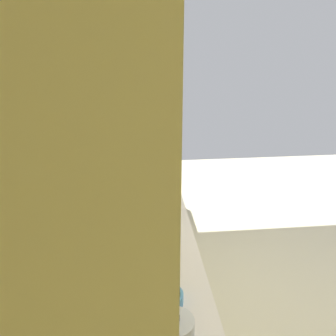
% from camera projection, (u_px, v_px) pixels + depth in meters
% --- Properties ---
extents(ground_plane, '(7.01, 7.01, 0.00)m').
position_uv_depth(ground_plane, '(292.00, 323.00, 2.67)').
color(ground_plane, beige).
extents(wall_back, '(4.50, 0.12, 2.59)m').
position_uv_depth(wall_back, '(71.00, 170.00, 2.05)').
color(wall_back, '#F0DC80').
rests_on(wall_back, ground_plane).
extents(counter_run, '(3.62, 0.66, 0.89)m').
position_uv_depth(counter_run, '(143.00, 329.00, 2.05)').
color(counter_run, beige).
rests_on(counter_run, ground_plane).
extents(upper_cabinets, '(2.72, 0.33, 0.68)m').
position_uv_depth(upper_cabinets, '(99.00, 86.00, 1.52)').
color(upper_cabinets, beige).
extents(oven_range, '(0.68, 0.68, 1.07)m').
position_uv_depth(oven_range, '(138.00, 178.00, 4.03)').
color(oven_range, black).
rests_on(oven_range, ground_plane).
extents(microwave, '(0.53, 0.40, 0.31)m').
position_uv_depth(microwave, '(134.00, 164.00, 2.82)').
color(microwave, '#B7BABF').
rests_on(microwave, counter_run).
extents(bowl, '(0.14, 0.14, 0.06)m').
position_uv_depth(bowl, '(168.00, 298.00, 1.62)').
color(bowl, '#4C8CBF').
rests_on(bowl, counter_run).
extents(kettle, '(0.21, 0.15, 0.18)m').
position_uv_depth(kettle, '(174.00, 336.00, 1.36)').
color(kettle, '#B7BABF').
rests_on(kettle, counter_run).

